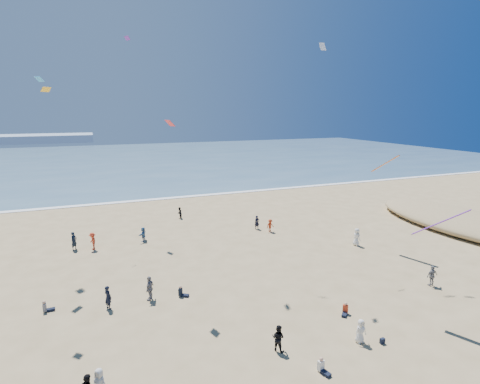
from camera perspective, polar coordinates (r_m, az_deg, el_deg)
name	(u,v)px	position (r m, az deg, el deg)	size (l,w,h in m)	color
ocean	(116,161)	(107.91, -18.39, 4.57)	(220.00, 100.00, 0.06)	#476B84
surf_line	(138,201)	(58.77, -15.30, -1.30)	(220.00, 1.20, 0.08)	white
standing_flyers	(240,269)	(31.04, -0.04, -11.70)	(28.68, 40.10, 1.83)	black
seated_group	(242,329)	(24.26, 0.36, -20.18)	(19.87, 17.32, 0.84)	silver
navy_bag	(382,341)	(25.16, 20.87, -20.45)	(0.28, 0.18, 0.34)	black
kites_aloft	(306,95)	(28.65, 10.05, 14.37)	(40.28, 39.19, 29.64)	green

